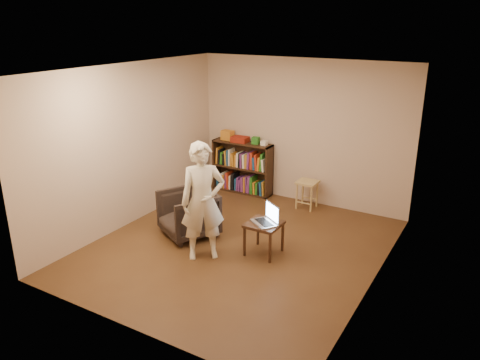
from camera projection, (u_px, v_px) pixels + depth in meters
The scene contains 15 objects.
floor at pixel (238, 247), 6.98m from camera, with size 4.50×4.50×0.00m, color #4A2D18.
ceiling at pixel (237, 70), 6.12m from camera, with size 4.50×4.50×0.00m, color silver.
wall_back at pixel (301, 132), 8.38m from camera, with size 4.00×4.00×0.00m, color #C9AF98.
wall_left at pixel (131, 145), 7.51m from camera, with size 4.50×4.50×0.00m, color #C9AF98.
wall_right at pixel (381, 189), 5.60m from camera, with size 4.50×4.50×0.00m, color #C9AF98.
bookshelf at pixel (243, 170), 9.08m from camera, with size 1.20×0.30×1.00m.
box_yellow at pixel (227, 135), 9.03m from camera, with size 0.22×0.16×0.18m, color orange.
red_cloth at pixel (240, 139), 8.88m from camera, with size 0.31×0.23×0.10m, color maroon.
box_green at pixel (256, 140), 8.75m from camera, with size 0.13×0.13×0.13m, color #28731E.
box_white at pixel (264, 143), 8.66m from camera, with size 0.11×0.11×0.09m, color white.
stool at pixel (307, 186), 8.29m from camera, with size 0.35×0.35×0.51m.
armchair at pixel (188, 214), 7.27m from camera, with size 0.77×0.79×0.72m, color #312820.
side_table at pixel (264, 228), 6.68m from camera, with size 0.47×0.47×0.48m.
laptop at pixel (267, 219), 6.63m from camera, with size 0.46×0.43×0.29m.
person at pixel (203, 202), 6.44m from camera, with size 0.61×0.40×1.69m, color beige.
Camera 1 is at (3.19, -5.38, 3.25)m, focal length 35.00 mm.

